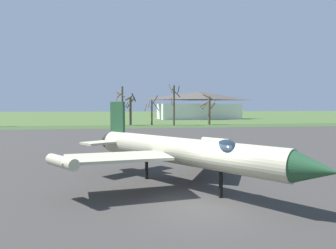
% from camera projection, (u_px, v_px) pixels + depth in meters
% --- Properties ---
extents(ground_plane, '(600.00, 600.00, 0.00)m').
position_uv_depth(ground_plane, '(202.00, 206.00, 12.50)').
color(ground_plane, '#425B2D').
extents(asphalt_apron, '(103.06, 57.48, 0.05)m').
position_uv_depth(asphalt_apron, '(152.00, 149.00, 29.47)').
color(asphalt_apron, '#383533').
rests_on(asphalt_apron, ground).
extents(grass_verge_strip, '(163.06, 12.00, 0.06)m').
position_uv_depth(grass_verge_strip, '(132.00, 127.00, 63.64)').
color(grass_verge_strip, '#354C27').
rests_on(grass_verge_strip, ground).
extents(jet_fighter_front_right, '(10.87, 12.38, 4.42)m').
position_uv_depth(jet_fighter_front_right, '(182.00, 151.00, 15.12)').
color(jet_fighter_front_right, '#B7B293').
rests_on(jet_fighter_front_right, ground).
extents(bare_tree_left_of_center, '(2.04, 2.70, 8.73)m').
position_uv_depth(bare_tree_left_of_center, '(122.00, 104.00, 67.40)').
color(bare_tree_left_of_center, brown).
rests_on(bare_tree_left_of_center, ground).
extents(bare_tree_center, '(2.56, 2.54, 7.37)m').
position_uv_depth(bare_tree_center, '(131.00, 108.00, 69.54)').
color(bare_tree_center, brown).
rests_on(bare_tree_center, ground).
extents(bare_tree_right_of_center, '(3.59, 3.54, 6.88)m').
position_uv_depth(bare_tree_right_of_center, '(152.00, 110.00, 70.48)').
color(bare_tree_right_of_center, brown).
rests_on(bare_tree_right_of_center, ground).
extents(bare_tree_far_right, '(2.47, 2.38, 9.30)m').
position_uv_depth(bare_tree_far_right, '(174.00, 103.00, 67.54)').
color(bare_tree_far_right, brown).
rests_on(bare_tree_far_right, ground).
extents(bare_tree_backdrop_extra, '(3.58, 4.01, 7.13)m').
position_uv_depth(bare_tree_backdrop_extra, '(209.00, 109.00, 71.20)').
color(bare_tree_backdrop_extra, brown).
rests_on(bare_tree_backdrop_extra, ground).
extents(visitor_building, '(29.74, 13.24, 9.67)m').
position_uv_depth(visitor_building, '(199.00, 106.00, 107.02)').
color(visitor_building, silver).
rests_on(visitor_building, ground).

